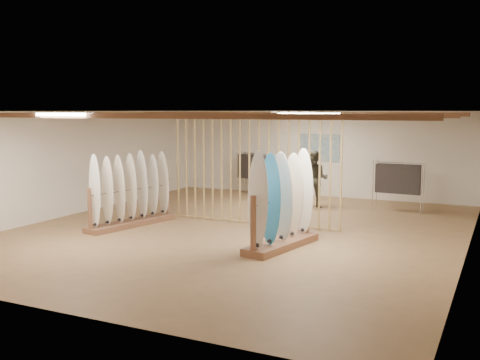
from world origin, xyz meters
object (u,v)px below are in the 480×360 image
at_px(clothing_rack_b, 399,179).
at_px(shopper_a, 276,179).
at_px(clothing_rack_a, 253,167).
at_px(shopper_b, 314,175).
at_px(rack_left, 131,201).
at_px(rack_right, 282,215).

xyz_separation_m(clothing_rack_b, shopper_a, (-3.30, -0.96, -0.07)).
bearing_deg(clothing_rack_a, shopper_b, -7.53).
xyz_separation_m(rack_left, clothing_rack_b, (5.54, 4.84, 0.31)).
xyz_separation_m(shopper_a, shopper_b, (0.98, 0.56, 0.09)).
xyz_separation_m(clothing_rack_a, shopper_b, (2.69, -1.66, 0.02)).
relative_size(rack_left, shopper_a, 1.51).
bearing_deg(clothing_rack_a, clothing_rack_b, 9.98).
bearing_deg(rack_left, shopper_a, 72.36).
bearing_deg(shopper_a, shopper_b, -145.86).
height_order(rack_right, clothing_rack_a, rack_right).
height_order(rack_right, clothing_rack_b, rack_right).
height_order(clothing_rack_b, shopper_a, shopper_a).
bearing_deg(shopper_b, rack_right, -83.61).
height_order(rack_right, shopper_b, rack_right).
distance_m(clothing_rack_a, shopper_b, 3.16).
xyz_separation_m(clothing_rack_b, shopper_b, (-2.32, -0.40, 0.03)).
bearing_deg(rack_right, shopper_b, 111.38).
distance_m(shopper_a, shopper_b, 1.14).
bearing_deg(rack_right, clothing_rack_b, 86.11).
bearing_deg(rack_right, shopper_a, 124.36).
relative_size(rack_right, clothing_rack_a, 1.54).
height_order(clothing_rack_a, shopper_a, shopper_a).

